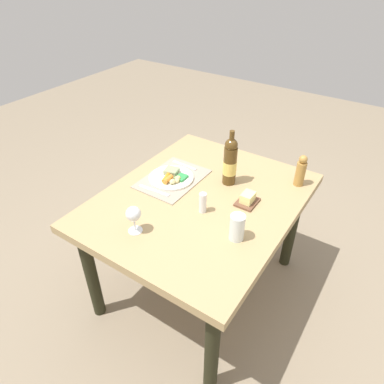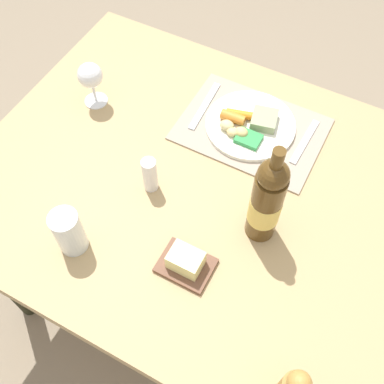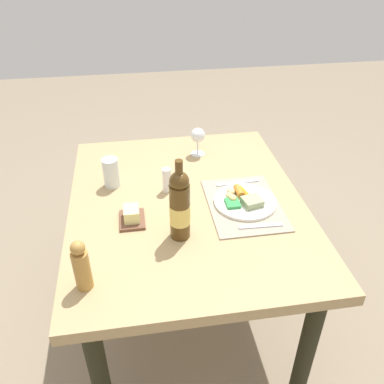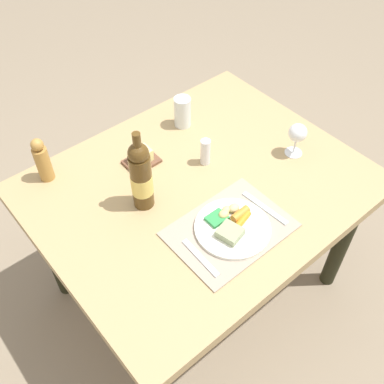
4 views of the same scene
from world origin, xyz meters
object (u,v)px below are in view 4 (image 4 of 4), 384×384
object	(u,v)px
knife	(265,208)
butter_dish	(141,158)
dinner_plate	(232,226)
wine_bottle	(141,176)
water_tumbler	(183,114)
pepper_mill	(42,160)
dining_table	(199,200)
fork	(200,258)
wine_glass	(298,134)
salt_shaker	(205,152)

from	to	relation	value
knife	butter_dish	world-z (taller)	butter_dish
dinner_plate	wine_bottle	bearing A→B (deg)	118.85
butter_dish	water_tumbler	world-z (taller)	water_tumbler
pepper_mill	knife	bearing A→B (deg)	-51.30
knife	butter_dish	size ratio (longest dim) A/B	1.54
butter_dish	water_tumbler	bearing A→B (deg)	15.91
dining_table	water_tumbler	world-z (taller)	water_tumbler
dining_table	butter_dish	bearing A→B (deg)	113.16
knife	wine_bottle	xyz separation A→B (m)	(-0.31, 0.30, 0.13)
fork	wine_glass	distance (m)	0.64
dining_table	fork	distance (m)	0.35
dining_table	pepper_mill	size ratio (longest dim) A/B	6.37
wine_glass	wine_bottle	distance (m)	0.64
water_tumbler	fork	bearing A→B (deg)	-124.58
butter_dish	salt_shaker	size ratio (longest dim) A/B	1.16
fork	butter_dish	distance (m)	0.51
butter_dish	pepper_mill	size ratio (longest dim) A/B	0.68
dinner_plate	butter_dish	xyz separation A→B (m)	(-0.04, 0.47, 0.01)
fork	water_tumbler	size ratio (longest dim) A/B	1.31
knife	wine_glass	distance (m)	0.34
wine_glass	salt_shaker	size ratio (longest dim) A/B	1.28
dining_table	fork	size ratio (longest dim) A/B	6.88
knife	wine_bottle	bearing A→B (deg)	132.27
wine_glass	dinner_plate	bearing A→B (deg)	-165.27
pepper_mill	salt_shaker	xyz separation A→B (m)	(0.51, -0.32, -0.03)
dining_table	pepper_mill	distance (m)	0.61
wine_bottle	wine_glass	bearing A→B (deg)	-15.56
dining_table	pepper_mill	bearing A→B (deg)	136.64
knife	pepper_mill	size ratio (longest dim) A/B	1.05
pepper_mill	wine_bottle	size ratio (longest dim) A/B	0.58
wine_bottle	butter_dish	bearing A→B (deg)	56.67
salt_shaker	dining_table	bearing A→B (deg)	-141.39
dining_table	knife	distance (m)	0.28
pepper_mill	wine_glass	bearing A→B (deg)	-32.02
wine_glass	knife	bearing A→B (deg)	-156.67
butter_dish	wine_glass	bearing A→B (deg)	-34.96
knife	fork	bearing A→B (deg)	178.62
knife	butter_dish	bearing A→B (deg)	108.53
dinner_plate	fork	distance (m)	0.17
dinner_plate	pepper_mill	xyz separation A→B (m)	(-0.37, 0.63, 0.07)
butter_dish	salt_shaker	world-z (taller)	salt_shaker
butter_dish	wine_glass	size ratio (longest dim) A/B	0.91
dining_table	wine_bottle	world-z (taller)	wine_bottle
water_tumbler	dinner_plate	bearing A→B (deg)	-112.81
knife	wine_glass	world-z (taller)	wine_glass
water_tumbler	dining_table	bearing A→B (deg)	-119.11
wine_bottle	salt_shaker	xyz separation A→B (m)	(0.31, 0.02, -0.08)
dining_table	knife	size ratio (longest dim) A/B	6.05
pepper_mill	wine_bottle	distance (m)	0.40
wine_bottle	salt_shaker	distance (m)	0.32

